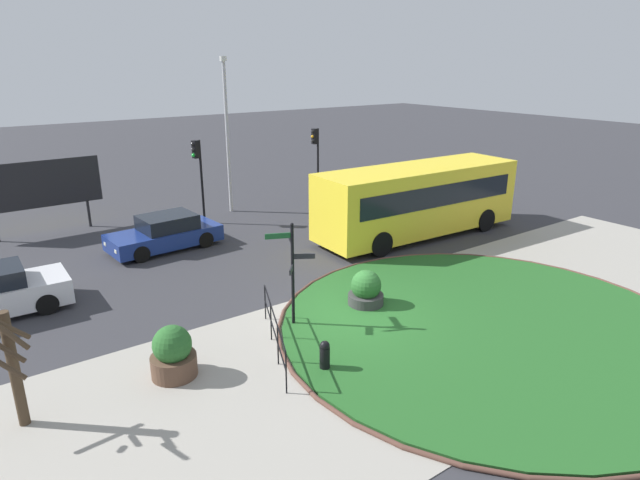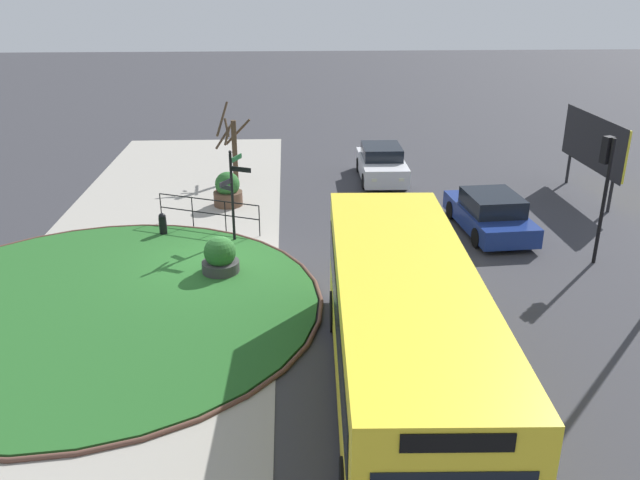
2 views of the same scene
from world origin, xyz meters
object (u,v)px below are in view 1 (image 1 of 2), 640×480
(billboard_left, at_px, (39,185))
(street_tree_bare, at_px, (8,361))
(bollard_foreground, at_px, (325,356))
(traffic_light_near, at_px, (316,149))
(traffic_light_far, at_px, (198,163))
(bus_yellow, at_px, (418,199))
(car_far_lane, at_px, (165,233))
(planter_near_signpost, at_px, (173,354))
(signpost_directional, at_px, (292,266))
(planter_kerbside, at_px, (366,291))
(lamppost_tall, at_px, (227,131))

(billboard_left, height_order, street_tree_bare, street_tree_bare)
(bollard_foreground, bearing_deg, traffic_light_near, 55.64)
(traffic_light_far, relative_size, billboard_left, 0.77)
(bus_yellow, height_order, car_far_lane, bus_yellow)
(car_far_lane, bearing_deg, planter_near_signpost, 66.48)
(signpost_directional, relative_size, planter_near_signpost, 2.34)
(traffic_light_far, relative_size, planter_near_signpost, 2.93)
(signpost_directional, relative_size, car_far_lane, 0.69)
(signpost_directional, bearing_deg, planter_near_signpost, -172.05)
(car_far_lane, relative_size, traffic_light_far, 1.16)
(car_far_lane, distance_m, traffic_light_near, 9.94)
(bus_yellow, bearing_deg, planter_near_signpost, -158.23)
(bus_yellow, bearing_deg, planter_kerbside, -144.46)
(lamppost_tall, relative_size, planter_near_signpost, 5.63)
(signpost_directional, xyz_separation_m, street_tree_bare, (-6.98, -0.53, -0.24))
(signpost_directional, bearing_deg, bollard_foreground, -104.84)
(bus_yellow, distance_m, billboard_left, 16.08)
(bollard_foreground, xyz_separation_m, bus_yellow, (9.50, 6.39, 1.20))
(traffic_light_near, relative_size, lamppost_tall, 0.52)
(planter_near_signpost, relative_size, planter_kerbside, 1.11)
(traffic_light_far, height_order, street_tree_bare, traffic_light_far)
(traffic_light_far, bearing_deg, bus_yellow, 119.46)
(planter_kerbside, xyz_separation_m, street_tree_bare, (-9.48, -0.30, 1.05))
(bus_yellow, xyz_separation_m, street_tree_bare, (-15.84, -4.50, -0.04))
(traffic_light_near, bearing_deg, bollard_foreground, 51.94)
(billboard_left, bearing_deg, bus_yellow, -37.20)
(bus_yellow, height_order, billboard_left, billboard_left)
(signpost_directional, relative_size, lamppost_tall, 0.42)
(signpost_directional, relative_size, bollard_foreground, 3.77)
(bollard_foreground, relative_size, billboard_left, 0.16)
(lamppost_tall, bearing_deg, bollard_foreground, -108.18)
(car_far_lane, xyz_separation_m, traffic_light_near, (9.29, 2.78, 2.18))
(signpost_directional, distance_m, bus_yellow, 9.71)
(planter_near_signpost, xyz_separation_m, street_tree_bare, (-3.29, -0.02, 0.98))
(signpost_directional, distance_m, lamppost_tall, 13.00)
(lamppost_tall, distance_m, planter_near_signpost, 15.26)
(billboard_left, xyz_separation_m, street_tree_bare, (-2.88, -14.00, -0.58))
(signpost_directional, xyz_separation_m, traffic_light_far, (2.06, 10.95, 1.00))
(car_far_lane, bearing_deg, billboard_left, -58.44)
(car_far_lane, distance_m, lamppost_tall, 6.77)
(signpost_directional, distance_m, street_tree_bare, 7.01)
(traffic_light_near, bearing_deg, planter_near_signpost, 39.86)
(traffic_light_far, bearing_deg, street_tree_bare, 37.03)
(bollard_foreground, relative_size, planter_kerbside, 0.69)
(traffic_light_near, distance_m, planter_near_signpost, 17.32)
(lamppost_tall, xyz_separation_m, planter_kerbside, (-1.64, -12.37, -3.45))
(planter_near_signpost, bearing_deg, bus_yellow, 19.65)
(planter_kerbside, bearing_deg, signpost_directional, 174.65)
(bollard_foreground, bearing_deg, lamppost_tall, 71.82)
(signpost_directional, height_order, bollard_foreground, signpost_directional)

